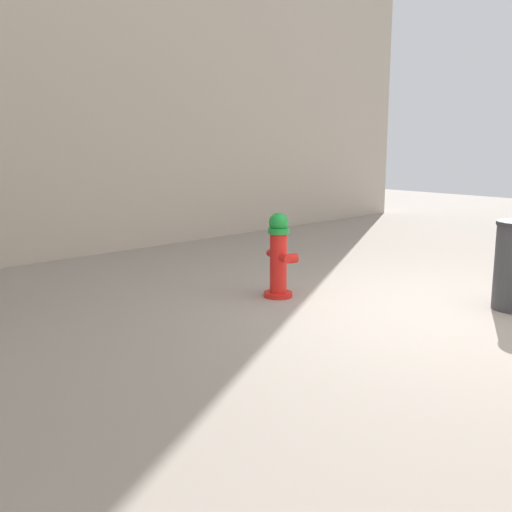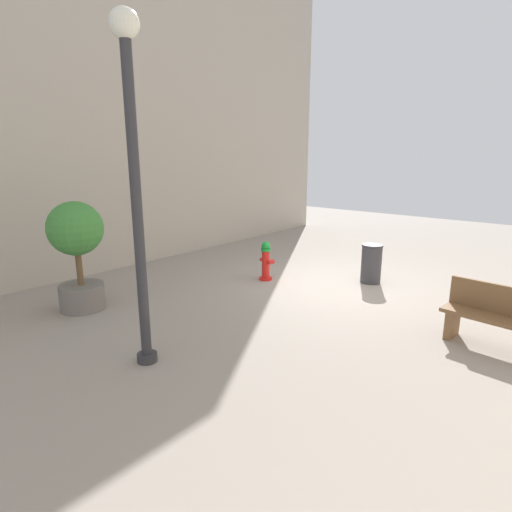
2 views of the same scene
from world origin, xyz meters
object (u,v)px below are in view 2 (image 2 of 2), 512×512
object	(u,v)px
trash_bin	(371,264)
street_lamp	(134,161)
fire_hydrant	(266,261)
planter_tree	(77,246)
bench_near	(496,317)

from	to	relation	value
trash_bin	street_lamp	bearing A→B (deg)	81.89
street_lamp	fire_hydrant	bearing A→B (deg)	-74.13
street_lamp	trash_bin	bearing A→B (deg)	-98.11
planter_tree	fire_hydrant	bearing A→B (deg)	-111.60
fire_hydrant	planter_tree	size ratio (longest dim) A/B	0.45
street_lamp	trash_bin	size ratio (longest dim) A/B	5.11
bench_near	planter_tree	world-z (taller)	planter_tree
fire_hydrant	bench_near	distance (m)	4.81
fire_hydrant	street_lamp	bearing A→B (deg)	105.87
planter_tree	bench_near	bearing A→B (deg)	-153.05
bench_near	planter_tree	xyz separation A→B (m)	(6.24, 3.17, 0.73)
street_lamp	trash_bin	xyz separation A→B (m)	(-0.78, -5.48, -2.31)
fire_hydrant	street_lamp	world-z (taller)	street_lamp
street_lamp	trash_bin	world-z (taller)	street_lamp
trash_bin	fire_hydrant	bearing A→B (deg)	34.84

